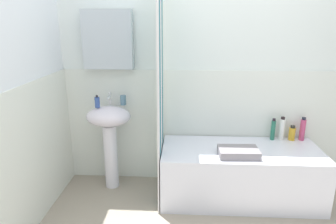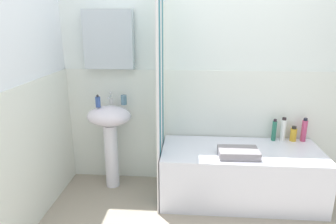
# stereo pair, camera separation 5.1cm
# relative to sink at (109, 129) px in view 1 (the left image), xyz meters

# --- Properties ---
(wall_back_tiled) EXTENTS (3.60, 0.18, 2.40)m
(wall_back_tiled) POSITION_rel_sink_xyz_m (0.99, 0.23, 0.50)
(wall_back_tiled) COLOR white
(wall_back_tiled) RESTS_ON ground_plane
(wall_left_tiled) EXTENTS (0.07, 1.81, 2.40)m
(wall_left_tiled) POSITION_rel_sink_xyz_m (-0.52, -0.69, 0.48)
(wall_left_tiled) COLOR white
(wall_left_tiled) RESTS_ON ground_plane
(sink) EXTENTS (0.44, 0.34, 0.87)m
(sink) POSITION_rel_sink_xyz_m (0.00, 0.00, 0.00)
(sink) COLOR white
(sink) RESTS_ON ground_plane
(faucet) EXTENTS (0.03, 0.12, 0.12)m
(faucet) POSITION_rel_sink_xyz_m (-0.00, 0.08, 0.29)
(faucet) COLOR silver
(faucet) RESTS_ON sink
(soap_dispenser) EXTENTS (0.05, 0.05, 0.12)m
(soap_dispenser) POSITION_rel_sink_xyz_m (-0.09, -0.03, 0.29)
(soap_dispenser) COLOR #324E9A
(soap_dispenser) RESTS_ON sink
(toothbrush_cup) EXTENTS (0.06, 0.06, 0.10)m
(toothbrush_cup) POSITION_rel_sink_xyz_m (0.14, 0.08, 0.28)
(toothbrush_cup) COLOR slate
(toothbrush_cup) RESTS_ON sink
(bathtub) EXTENTS (1.49, 0.65, 0.51)m
(bathtub) POSITION_rel_sink_xyz_m (1.29, -0.14, -0.38)
(bathtub) COLOR white
(bathtub) RESTS_ON ground_plane
(shower_curtain) EXTENTS (0.01, 0.65, 2.00)m
(shower_curtain) POSITION_rel_sink_xyz_m (0.53, -0.14, 0.36)
(shower_curtain) COLOR white
(shower_curtain) RESTS_ON ground_plane
(body_wash_bottle) EXTENTS (0.05, 0.05, 0.24)m
(body_wash_bottle) POSITION_rel_sink_xyz_m (1.94, 0.13, -0.01)
(body_wash_bottle) COLOR #C74471
(body_wash_bottle) RESTS_ON bathtub
(lotion_bottle) EXTENTS (0.06, 0.06, 0.15)m
(lotion_bottle) POSITION_rel_sink_xyz_m (1.84, 0.13, -0.05)
(lotion_bottle) COLOR gold
(lotion_bottle) RESTS_ON bathtub
(conditioner_bottle) EXTENTS (0.06, 0.06, 0.24)m
(conditioner_bottle) POSITION_rel_sink_xyz_m (1.73, 0.13, -0.01)
(conditioner_bottle) COLOR white
(conditioner_bottle) RESTS_ON bathtub
(shampoo_bottle) EXTENTS (0.04, 0.04, 0.22)m
(shampoo_bottle) POSITION_rel_sink_xyz_m (1.65, 0.12, -0.02)
(shampoo_bottle) COLOR #2B745B
(shampoo_bottle) RESTS_ON bathtub
(towel_folded) EXTENTS (0.36, 0.23, 0.07)m
(towel_folded) POSITION_rel_sink_xyz_m (1.24, -0.29, -0.09)
(towel_folded) COLOR gray
(towel_folded) RESTS_ON bathtub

